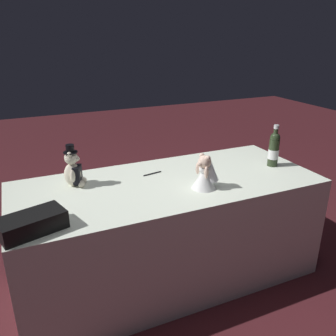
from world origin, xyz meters
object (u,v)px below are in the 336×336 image
Objects in this scene: champagne_bottle at (274,149)px; signing_pen at (152,174)px; gift_case_black at (32,223)px; teddy_bear_groom at (74,170)px; teddy_bear_bride at (206,173)px.

champagne_bottle is 0.94m from signing_pen.
champagne_bottle is at bearing -171.46° from gift_case_black.
gift_case_black reaches higher than signing_pen.
teddy_bear_groom reaches higher than gift_case_black.
champagne_bottle is at bearing 166.99° from signing_pen.
signing_pen is (0.24, -0.36, -0.10)m from teddy_bear_bride.
teddy_bear_groom is at bearing -26.07° from teddy_bear_bride.
teddy_bear_bride reaches higher than signing_pen.
champagne_bottle reaches higher than gift_case_black.
teddy_bear_groom is 1.22× the size of teddy_bear_bride.
gift_case_black is (1.75, 0.26, -0.09)m from champagne_bottle.
teddy_bear_groom is 1.88× the size of signing_pen.
signing_pen is at bearing -150.66° from gift_case_black.
gift_case_black is (0.30, 0.50, -0.06)m from teddy_bear_groom.
teddy_bear_bride is 1.54× the size of signing_pen.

